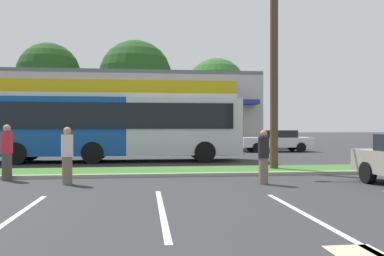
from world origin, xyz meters
name	(u,v)px	position (x,y,z in m)	size (l,w,h in m)	color
grass_median	(151,171)	(0.00, 14.00, 0.06)	(56.00, 2.20, 0.12)	#386B28
curb_lip	(152,175)	(0.00, 12.78, 0.06)	(56.00, 0.24, 0.12)	#99968C
parking_stripe_0	(12,218)	(-2.63, 6.93, 0.00)	(0.12, 4.80, 0.01)	silver
parking_stripe_1	(162,210)	(0.12, 7.34, 0.00)	(0.12, 4.80, 0.01)	silver
parking_stripe_2	(309,216)	(2.83, 6.48, 0.00)	(0.12, 4.80, 0.01)	silver
storefront_building	(124,112)	(-2.12, 35.86, 3.03)	(22.28, 13.06, 6.05)	#BCB7AD
tree_left	(49,74)	(-10.16, 42.72, 7.17)	(6.45, 6.45, 10.41)	#473323
tree_mid_left	(136,77)	(-1.21, 42.80, 7.02)	(7.73, 7.73, 10.90)	#473323
tree_mid	(216,88)	(8.18, 46.49, 6.26)	(7.10, 7.10, 9.82)	#473323
utility_pole	(270,31)	(4.46, 13.99, 5.28)	(3.08, 2.40, 9.86)	#4C3826
city_bus	(115,125)	(-1.67, 19.09, 1.77)	(12.18, 2.73, 3.25)	#144793
car_0	(199,141)	(3.13, 24.10, 0.80)	(4.15, 1.88, 1.58)	silver
car_2	(276,141)	(8.61, 25.78, 0.75)	(4.80, 1.90, 1.45)	silver
pedestrian_near_bench	(263,157)	(3.22, 10.71, 0.80)	(0.32, 0.32, 1.59)	#726651
pedestrian_by_pole	(67,156)	(-2.47, 11.32, 0.84)	(0.34, 0.34, 1.67)	#726651
pedestrian_mid	(7,152)	(-4.52, 12.47, 0.88)	(0.35, 0.35, 1.75)	#47423D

